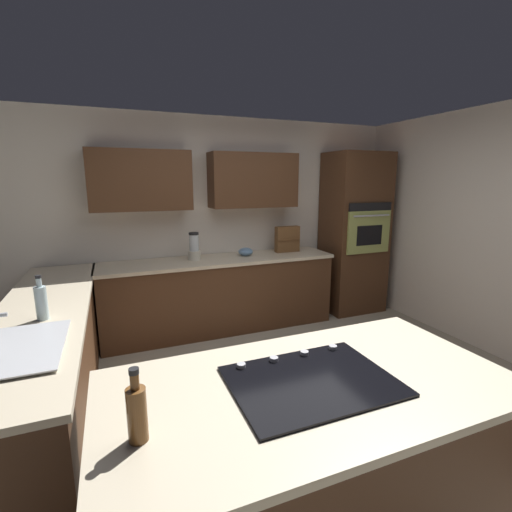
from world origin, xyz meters
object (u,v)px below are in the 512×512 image
sink_unit (17,348)px  dish_soap_bottle (41,302)px  blender (194,248)px  oil_bottle (137,412)px  spice_rack (287,239)px  cooktop (311,380)px  mixing_bowl (246,252)px  wall_oven (354,234)px

sink_unit → dish_soap_bottle: bearing=-97.0°
sink_unit → dish_soap_bottle: size_ratio=2.25×
blender → oil_bottle: blender is taller
sink_unit → spice_rack: spice_rack is taller
cooktop → spice_rack: size_ratio=2.25×
blender → mixing_bowl: (-0.65, 0.00, -0.09)m
sink_unit → cooktop: size_ratio=0.92×
blender → spice_rack: (-1.25, -0.04, 0.03)m
sink_unit → oil_bottle: oil_bottle is taller
blender → dish_soap_bottle: (1.37, 1.48, -0.01)m
sink_unit → mixing_bowl: size_ratio=3.83×
spice_rack → dish_soap_bottle: 3.02m
blender → mixing_bowl: blender is taller
blender → cooktop: bearing=88.6°
wall_oven → sink_unit: 4.15m
mixing_bowl → oil_bottle: oil_bottle is taller
cooktop → spice_rack: (-1.32, -2.87, 0.16)m
mixing_bowl → dish_soap_bottle: bearing=36.2°
sink_unit → cooktop: 1.62m
sink_unit → wall_oven: bearing=-152.6°
wall_oven → mixing_bowl: bearing=-1.7°
dish_soap_bottle → oil_bottle: dish_soap_bottle is taller
spice_rack → oil_bottle: size_ratio=1.18×
blender → dish_soap_bottle: 2.01m
wall_oven → mixing_bowl: 1.61m
mixing_bowl → oil_bottle: size_ratio=0.64×
mixing_bowl → sink_unit: bearing=43.3°
sink_unit → oil_bottle: bearing=120.2°
dish_soap_bottle → oil_bottle: (-0.52, 1.47, -0.01)m
wall_oven → mixing_bowl: wall_oven is taller
spice_rack → blender: bearing=1.6°
blender → spice_rack: spice_rack is taller
cooktop → mixing_bowl: (-0.72, -2.84, 0.04)m
mixing_bowl → dish_soap_bottle: size_ratio=0.59×
oil_bottle → mixing_bowl: bearing=-117.1°
sink_unit → oil_bottle: (-0.57, 0.99, 0.10)m
sink_unit → blender: size_ratio=2.13×
oil_bottle → spice_rack: bearing=-125.3°
mixing_bowl → spice_rack: 0.61m
wall_oven → mixing_bowl: (1.60, -0.05, -0.15)m
sink_unit → mixing_bowl: sink_unit is taller
mixing_bowl → dish_soap_bottle: dish_soap_bottle is taller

